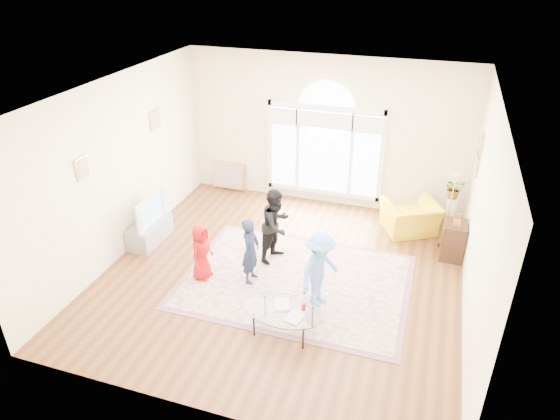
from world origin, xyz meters
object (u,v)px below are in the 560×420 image
(television, at_px, (147,209))
(armchair, at_px, (411,218))
(area_rug, at_px, (296,281))
(coffee_table, at_px, (284,311))
(tv_console, at_px, (150,232))

(television, distance_m, armchair, 5.09)
(television, bearing_deg, area_rug, -7.37)
(coffee_table, relative_size, armchair, 1.23)
(area_rug, bearing_deg, tv_console, 172.65)
(armchair, bearing_deg, area_rug, 25.04)
(tv_console, bearing_deg, television, 0.00)
(coffee_table, bearing_deg, armchair, 70.15)
(coffee_table, bearing_deg, area_rug, 101.31)
(area_rug, height_order, tv_console, tv_console)
(area_rug, height_order, television, television)
(television, relative_size, armchair, 0.99)
(television, bearing_deg, armchair, 21.96)
(area_rug, bearing_deg, coffee_table, -81.70)
(coffee_table, bearing_deg, tv_console, 155.86)
(tv_console, bearing_deg, area_rug, -7.35)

